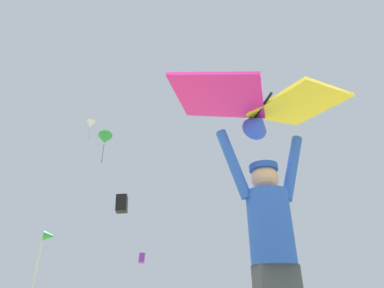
{
  "coord_description": "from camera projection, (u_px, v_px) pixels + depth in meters",
  "views": [
    {
      "loc": [
        -1.26,
        -1.92,
        0.62
      ],
      "look_at": [
        0.28,
        1.46,
        2.49
      ],
      "focal_mm": 28.2,
      "sensor_mm": 36.0,
      "label": 1
    }
  ],
  "objects": [
    {
      "name": "kite_flyer_person",
      "position": [
        273.0,
        248.0,
        2.28
      ],
      "size": [
        0.8,
        0.42,
        1.92
      ],
      "color": "#424751",
      "rests_on": "ground"
    },
    {
      "name": "distant_kite_black_high_right",
      "position": [
        122.0,
        204.0,
        13.96
      ],
      "size": [
        0.67,
        0.69,
        0.84
      ],
      "color": "black"
    },
    {
      "name": "distant_kite_white_mid_left",
      "position": [
        91.0,
        124.0,
        38.36
      ],
      "size": [
        1.65,
        1.72,
        2.74
      ],
      "color": "white"
    },
    {
      "name": "distant_kite_purple_high_left",
      "position": [
        142.0,
        258.0,
        34.92
      ],
      "size": [
        0.93,
        1.01,
        1.18
      ],
      "color": "purple"
    },
    {
      "name": "marker_flag",
      "position": [
        47.0,
        242.0,
        7.6
      ],
      "size": [
        0.3,
        0.24,
        2.1
      ],
      "color": "silver",
      "rests_on": "ground"
    },
    {
      "name": "distant_kite_green_low_right",
      "position": [
        105.0,
        139.0,
        15.0
      ],
      "size": [
        0.98,
        1.08,
        1.71
      ],
      "color": "green"
    },
    {
      "name": "held_stunt_kite",
      "position": [
        260.0,
        107.0,
        2.77
      ],
      "size": [
        1.71,
        1.1,
        0.4
      ],
      "color": "black"
    }
  ]
}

